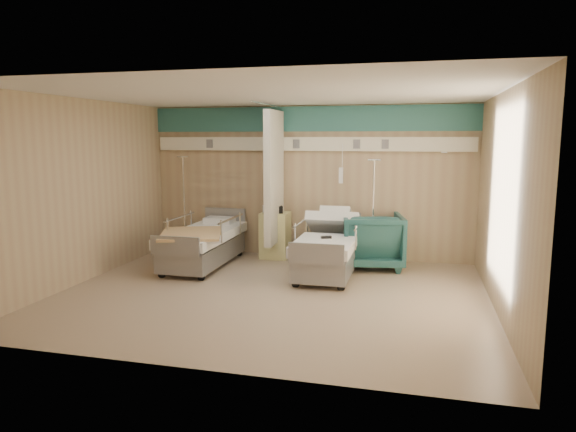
{
  "coord_description": "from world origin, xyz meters",
  "views": [
    {
      "loc": [
        1.95,
        -6.8,
        2.2
      ],
      "look_at": [
        0.09,
        0.6,
        1.04
      ],
      "focal_mm": 32.0,
      "sensor_mm": 36.0,
      "label": 1
    }
  ],
  "objects_px": {
    "iv_stand_right": "(372,244)",
    "iv_stand_left": "(185,233)",
    "visitor_armchair": "(372,240)",
    "bedside_cabinet": "(275,235)",
    "bed_left": "(203,248)",
    "bed_right": "(328,255)"
  },
  "relations": [
    {
      "from": "iv_stand_right",
      "to": "iv_stand_left",
      "type": "bearing_deg",
      "value": 178.02
    },
    {
      "from": "visitor_armchair",
      "to": "iv_stand_left",
      "type": "height_order",
      "value": "iv_stand_left"
    },
    {
      "from": "bedside_cabinet",
      "to": "iv_stand_left",
      "type": "distance_m",
      "value": 1.8
    },
    {
      "from": "bedside_cabinet",
      "to": "visitor_armchair",
      "type": "bearing_deg",
      "value": -9.46
    },
    {
      "from": "iv_stand_right",
      "to": "iv_stand_left",
      "type": "distance_m",
      "value": 3.6
    },
    {
      "from": "iv_stand_left",
      "to": "bed_left",
      "type": "bearing_deg",
      "value": -49.02
    },
    {
      "from": "bed_left",
      "to": "bedside_cabinet",
      "type": "xyz_separation_m",
      "value": [
        1.05,
        0.9,
        0.11
      ]
    },
    {
      "from": "bed_left",
      "to": "bed_right",
      "type": "bearing_deg",
      "value": 0.0
    },
    {
      "from": "bedside_cabinet",
      "to": "bed_right",
      "type": "bearing_deg",
      "value": -38.05
    },
    {
      "from": "bed_left",
      "to": "iv_stand_right",
      "type": "relative_size",
      "value": 1.17
    },
    {
      "from": "bed_left",
      "to": "iv_stand_left",
      "type": "xyz_separation_m",
      "value": [
        -0.75,
        0.86,
        0.07
      ]
    },
    {
      "from": "bed_right",
      "to": "iv_stand_right",
      "type": "bearing_deg",
      "value": 48.74
    },
    {
      "from": "bed_right",
      "to": "bedside_cabinet",
      "type": "xyz_separation_m",
      "value": [
        -1.15,
        0.9,
        0.11
      ]
    },
    {
      "from": "bed_left",
      "to": "visitor_armchair",
      "type": "height_order",
      "value": "visitor_armchair"
    },
    {
      "from": "bed_right",
      "to": "bedside_cabinet",
      "type": "bearing_deg",
      "value": 141.95
    },
    {
      "from": "visitor_armchair",
      "to": "bed_left",
      "type": "bearing_deg",
      "value": 0.82
    },
    {
      "from": "visitor_armchair",
      "to": "iv_stand_right",
      "type": "relative_size",
      "value": 0.56
    },
    {
      "from": "visitor_armchair",
      "to": "iv_stand_left",
      "type": "bearing_deg",
      "value": -15.23
    },
    {
      "from": "bed_left",
      "to": "iv_stand_left",
      "type": "bearing_deg",
      "value": 130.98
    },
    {
      "from": "bed_right",
      "to": "iv_stand_left",
      "type": "height_order",
      "value": "iv_stand_left"
    },
    {
      "from": "bed_right",
      "to": "bed_left",
      "type": "xyz_separation_m",
      "value": [
        -2.2,
        0.0,
        0.0
      ]
    },
    {
      "from": "bed_left",
      "to": "bedside_cabinet",
      "type": "bearing_deg",
      "value": 40.6
    }
  ]
}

